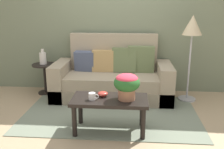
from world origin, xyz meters
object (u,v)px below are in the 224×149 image
couch (113,78)px  table_vase (43,58)px  floor_lamp (192,32)px  coffee_mug (92,96)px  potted_plant (127,84)px  side_table (45,73)px  coffee_table (110,104)px  snack_bowl (103,94)px

couch → table_vase: couch is taller
floor_lamp → coffee_mug: size_ratio=11.17×
potted_plant → coffee_mug: (-0.44, -0.05, -0.16)m
side_table → coffee_table: bearing=-46.2°
table_vase → potted_plant: bearing=-42.0°
coffee_mug → side_table: bearing=127.6°
couch → potted_plant: 1.41m
coffee_table → side_table: size_ratio=1.73×
side_table → snack_bowl: bearing=-47.1°
snack_bowl → table_vase: table_vase is taller
coffee_table → coffee_mug: size_ratio=7.48×
couch → table_vase: bearing=176.5°
potted_plant → coffee_table: bearing=175.0°
side_table → table_vase: 0.29m
floor_lamp → snack_bowl: floor_lamp is taller
floor_lamp → potted_plant: (-1.04, -1.29, -0.52)m
snack_bowl → floor_lamp: bearing=41.9°
coffee_table → snack_bowl: snack_bowl is taller
potted_plant → snack_bowl: bearing=166.1°
coffee_table → floor_lamp: bearing=45.3°
floor_lamp → snack_bowl: bearing=-138.1°
potted_plant → coffee_mug: 0.47m
snack_bowl → couch: bearing=88.6°
couch → coffee_table: 1.33m
coffee_table → table_vase: bearing=134.1°
couch → floor_lamp: bearing=-2.3°
floor_lamp → coffee_mug: floor_lamp is taller
floor_lamp → potted_plant: bearing=-128.8°
snack_bowl → coffee_table: bearing=-31.6°
coffee_table → potted_plant: (0.22, -0.02, 0.28)m
coffee_table → coffee_mug: 0.26m
table_vase → side_table: bearing=-1.0°
coffee_table → snack_bowl: size_ratio=7.16×
floor_lamp → potted_plant: 1.74m
coffee_table → table_vase: (-1.36, 1.41, 0.29)m
coffee_table → floor_lamp: 1.96m
couch → side_table: 1.29m
coffee_table → coffee_mug: coffee_mug is taller
floor_lamp → table_vase: size_ratio=5.23×
potted_plant → side_table: bearing=137.7°
side_table → table_vase: size_ratio=2.03×
coffee_table → side_table: bearing=133.8°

